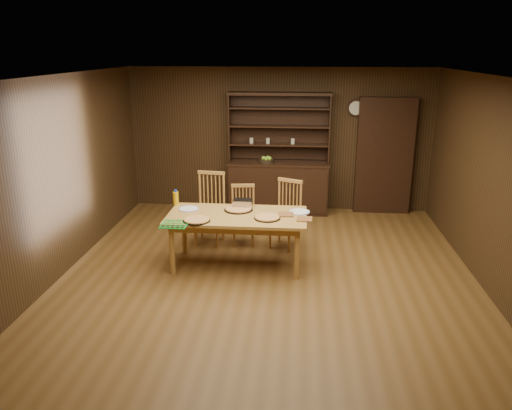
# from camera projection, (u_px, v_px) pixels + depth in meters

# --- Properties ---
(floor) EXTENTS (6.00, 6.00, 0.00)m
(floor) POSITION_uv_depth(u_px,v_px,m) (268.00, 275.00, 6.71)
(floor) COLOR brown
(floor) RESTS_ON ground
(room_shell) EXTENTS (6.00, 6.00, 6.00)m
(room_shell) POSITION_uv_depth(u_px,v_px,m) (269.00, 160.00, 6.24)
(room_shell) COLOR beige
(room_shell) RESTS_ON floor
(china_hutch) EXTENTS (1.84, 0.52, 2.17)m
(china_hutch) POSITION_uv_depth(u_px,v_px,m) (278.00, 180.00, 9.15)
(china_hutch) COLOR black
(china_hutch) RESTS_ON floor
(doorway) EXTENTS (1.00, 0.18, 2.10)m
(doorway) POSITION_uv_depth(u_px,v_px,m) (384.00, 156.00, 8.99)
(doorway) COLOR black
(doorway) RESTS_ON floor
(wall_clock) EXTENTS (0.30, 0.05, 0.30)m
(wall_clock) POSITION_uv_depth(u_px,v_px,m) (356.00, 108.00, 8.83)
(wall_clock) COLOR black
(wall_clock) RESTS_ON room_shell
(dining_table) EXTENTS (1.89, 0.95, 0.75)m
(dining_table) POSITION_uv_depth(u_px,v_px,m) (237.00, 220.00, 6.82)
(dining_table) COLOR #B7863F
(dining_table) RESTS_ON floor
(chair_left) EXTENTS (0.51, 0.49, 1.11)m
(chair_left) POSITION_uv_depth(u_px,v_px,m) (210.00, 205.00, 7.73)
(chair_left) COLOR #C58743
(chair_left) RESTS_ON floor
(chair_center) EXTENTS (0.42, 0.41, 0.92)m
(chair_center) POSITION_uv_depth(u_px,v_px,m) (243.00, 213.00, 7.69)
(chair_center) COLOR #C58743
(chair_center) RESTS_ON floor
(chair_right) EXTENTS (0.56, 0.55, 1.04)m
(chair_right) POSITION_uv_depth(u_px,v_px,m) (287.00, 212.00, 7.55)
(chair_right) COLOR #C58743
(chair_right) RESTS_ON floor
(pizza_left) EXTENTS (0.36, 0.36, 0.04)m
(pizza_left) POSITION_uv_depth(u_px,v_px,m) (197.00, 220.00, 6.53)
(pizza_left) COLOR black
(pizza_left) RESTS_ON dining_table
(pizza_right) EXTENTS (0.35, 0.35, 0.04)m
(pizza_right) POSITION_uv_depth(u_px,v_px,m) (267.00, 217.00, 6.62)
(pizza_right) COLOR black
(pizza_right) RESTS_ON dining_table
(pizza_center) EXTENTS (0.40, 0.40, 0.04)m
(pizza_center) POSITION_uv_depth(u_px,v_px,m) (238.00, 209.00, 6.97)
(pizza_center) COLOR black
(pizza_center) RESTS_ON dining_table
(cooling_rack) EXTENTS (0.37, 0.37, 0.01)m
(cooling_rack) POSITION_uv_depth(u_px,v_px,m) (175.00, 224.00, 6.40)
(cooling_rack) COLOR green
(cooling_rack) RESTS_ON dining_table
(plate_left) EXTENTS (0.28, 0.28, 0.02)m
(plate_left) POSITION_uv_depth(u_px,v_px,m) (189.00, 209.00, 7.00)
(plate_left) COLOR silver
(plate_left) RESTS_ON dining_table
(plate_right) EXTENTS (0.29, 0.29, 0.02)m
(plate_right) POSITION_uv_depth(u_px,v_px,m) (299.00, 212.00, 6.88)
(plate_right) COLOR silver
(plate_right) RESTS_ON dining_table
(foil_dish) EXTENTS (0.28, 0.20, 0.11)m
(foil_dish) POSITION_uv_depth(u_px,v_px,m) (243.00, 203.00, 7.09)
(foil_dish) COLOR silver
(foil_dish) RESTS_ON dining_table
(juice_bottle) EXTENTS (0.08, 0.08, 0.22)m
(juice_bottle) POSITION_uv_depth(u_px,v_px,m) (176.00, 198.00, 7.20)
(juice_bottle) COLOR #DBA10B
(juice_bottle) RESTS_ON dining_table
(pot_holder_a) EXTENTS (0.21, 0.21, 0.02)m
(pot_holder_a) POSITION_uv_depth(u_px,v_px,m) (304.00, 219.00, 6.59)
(pot_holder_a) COLOR red
(pot_holder_a) RESTS_ON dining_table
(pot_holder_b) EXTENTS (0.22, 0.22, 0.02)m
(pot_holder_b) POSITION_uv_depth(u_px,v_px,m) (286.00, 214.00, 6.78)
(pot_holder_b) COLOR red
(pot_holder_b) RESTS_ON dining_table
(fruit_bowl) EXTENTS (0.26, 0.26, 0.12)m
(fruit_bowl) POSITION_uv_depth(u_px,v_px,m) (266.00, 160.00, 8.99)
(fruit_bowl) COLOR black
(fruit_bowl) RESTS_ON china_hutch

